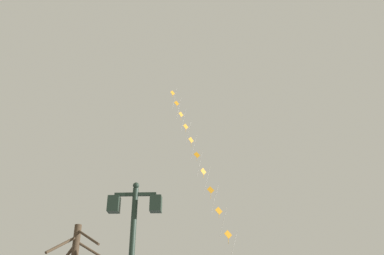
# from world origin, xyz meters

# --- Properties ---
(twin_lantern_lamp_post) EXTENTS (1.33, 0.28, 4.88)m
(twin_lantern_lamp_post) POSITION_xyz_m (-2.69, 8.70, 3.37)
(twin_lantern_lamp_post) COLOR #1E2D23
(twin_lantern_lamp_post) RESTS_ON ground_plane
(kite_train) EXTENTS (5.76, 11.28, 19.73)m
(kite_train) POSITION_xyz_m (-1.13, 23.22, 10.46)
(kite_train) COLOR brown
(kite_train) RESTS_ON ground_plane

